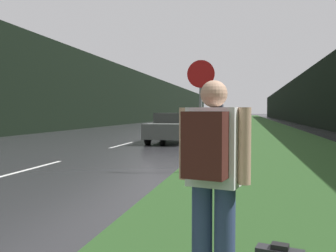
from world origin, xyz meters
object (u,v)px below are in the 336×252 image
(delivery_truck, at_px, (219,111))
(car_oncoming, at_px, (190,117))
(hitchhiker_with_backpack, at_px, (212,172))
(car_passing_near, at_px, (172,127))
(car_passing_far, at_px, (212,119))
(stop_sign, at_px, (201,104))

(delivery_truck, bearing_deg, car_oncoming, -90.00)
(hitchhiker_with_backpack, distance_m, car_passing_near, 14.79)
(car_passing_far, bearing_deg, car_passing_near, 90.00)
(car_passing_near, height_order, delivery_truck, delivery_truck)
(hitchhiker_with_backpack, xyz_separation_m, car_passing_far, (-3.37, 35.16, -0.25))
(stop_sign, relative_size, car_passing_far, 0.68)
(car_passing_far, distance_m, delivery_truck, 57.87)
(car_oncoming, bearing_deg, hitchhiker_with_backpack, -80.80)
(car_passing_near, distance_m, car_oncoming, 30.08)
(car_oncoming, bearing_deg, stop_sign, -80.65)
(stop_sign, distance_m, delivery_truck, 87.43)
(car_passing_near, height_order, car_oncoming, car_oncoming)
(hitchhiker_with_backpack, distance_m, delivery_truck, 93.18)
(car_oncoming, height_order, delivery_truck, delivery_truck)
(car_passing_near, xyz_separation_m, car_passing_far, (0.00, 20.76, 0.02))
(car_passing_far, height_order, car_oncoming, car_oncoming)
(stop_sign, distance_m, car_passing_far, 29.58)
(stop_sign, xyz_separation_m, car_passing_far, (-2.54, 29.46, -0.93))
(delivery_truck, bearing_deg, car_passing_near, -87.23)
(car_passing_near, bearing_deg, hitchhiker_with_backpack, 103.16)
(hitchhiker_with_backpack, relative_size, delivery_truck, 0.24)
(stop_sign, relative_size, car_oncoming, 0.58)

